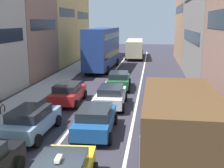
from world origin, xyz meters
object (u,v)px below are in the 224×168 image
hatchback_centre_lane_third (111,96)px  coupe_centre_lane_fourth (119,80)px  bus_far_queue_secondary (135,47)px  bus_mid_queue_primary (102,47)px  wagon_left_lane_second (31,120)px  sedan_right_lane_behind_truck (162,107)px  sedan_centre_lane_second (95,119)px  removalist_box_truck (177,130)px  sedan_left_lane_third (68,93)px

hatchback_centre_lane_third → coupe_centre_lane_fourth: size_ratio=0.99×
bus_far_queue_secondary → bus_mid_queue_primary: bearing=164.0°
wagon_left_lane_second → bus_far_queue_secondary: 34.31m
sedan_right_lane_behind_truck → bus_mid_queue_primary: 19.14m
sedan_centre_lane_second → bus_mid_queue_primary: bearing=7.0°
sedan_centre_lane_second → removalist_box_truck: bearing=-138.6°
wagon_left_lane_second → bus_far_queue_secondary: bearing=-4.4°
sedan_centre_lane_second → bus_mid_queue_primary: (-3.14, 20.66, 2.03)m
bus_mid_queue_primary → bus_far_queue_secondary: 13.26m
coupe_centre_lane_fourth → bus_far_queue_secondary: size_ratio=0.41×
coupe_centre_lane_fourth → bus_mid_queue_primary: size_ratio=0.41×
wagon_left_lane_second → sedan_left_lane_third: bearing=-0.7°
sedan_left_lane_third → sedan_right_lane_behind_truck: size_ratio=1.01×
coupe_centre_lane_fourth → bus_far_queue_secondary: bus_far_queue_secondary is taller
bus_far_queue_secondary → sedan_right_lane_behind_truck: bearing=-175.6°
sedan_right_lane_behind_truck → bus_far_queue_secondary: bearing=6.7°
bus_mid_queue_primary → removalist_box_truck: bearing=-162.0°
removalist_box_truck → wagon_left_lane_second: size_ratio=1.78×
bus_far_queue_secondary → sedan_centre_lane_second: bearing=177.7°
coupe_centre_lane_fourth → sedan_right_lane_behind_truck: (3.55, -7.94, 0.00)m
hatchback_centre_lane_third → sedan_right_lane_behind_truck: (3.43, -2.29, 0.00)m
wagon_left_lane_second → bus_far_queue_secondary: bus_far_queue_secondary is taller
sedan_right_lane_behind_truck → bus_mid_queue_primary: bus_mid_queue_primary is taller
sedan_left_lane_third → coupe_centre_lane_fourth: size_ratio=0.99×
removalist_box_truck → wagon_left_lane_second: 8.06m
bus_mid_queue_primary → sedan_left_lane_third: bearing=-177.6°
hatchback_centre_lane_third → sedan_left_lane_third: bearing=80.8°
bus_far_queue_secondary → sedan_left_lane_third: bearing=171.4°
removalist_box_truck → sedan_right_lane_behind_truck: bearing=2.8°
sedan_left_lane_third → bus_far_queue_secondary: (3.11, 27.93, 0.96)m
sedan_centre_lane_second → wagon_left_lane_second: size_ratio=1.00×
coupe_centre_lane_fourth → bus_far_queue_secondary: bearing=-3.0°
removalist_box_truck → sedan_left_lane_third: 12.00m
sedan_centre_lane_second → hatchback_centre_lane_third: (0.13, 5.13, 0.00)m
wagon_left_lane_second → bus_mid_queue_primary: size_ratio=0.41×
sedan_centre_lane_second → bus_far_queue_secondary: 33.50m
sedan_centre_lane_second → hatchback_centre_lane_third: same height
removalist_box_truck → sedan_left_lane_third: size_ratio=1.78×
bus_mid_queue_primary → bus_far_queue_secondary: bus_mid_queue_primary is taller
bus_far_queue_secondary → removalist_box_truck: bearing=-176.4°
sedan_centre_lane_second → sedan_left_lane_third: same height
coupe_centre_lane_fourth → bus_mid_queue_primary: bus_mid_queue_primary is taller
hatchback_centre_lane_third → bus_far_queue_secondary: (-0.12, 28.36, 0.96)m
bus_mid_queue_primary → bus_far_queue_secondary: (3.15, 12.84, -1.07)m
sedan_right_lane_behind_truck → removalist_box_truck: bearing=-177.4°
hatchback_centre_lane_third → sedan_right_lane_behind_truck: same height
sedan_left_lane_third → bus_far_queue_secondary: 28.12m
sedan_centre_lane_second → sedan_right_lane_behind_truck: (3.56, 2.84, 0.00)m
sedan_centre_lane_second → bus_mid_queue_primary: bus_mid_queue_primary is taller
hatchback_centre_lane_third → bus_far_queue_secondary: size_ratio=0.41×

